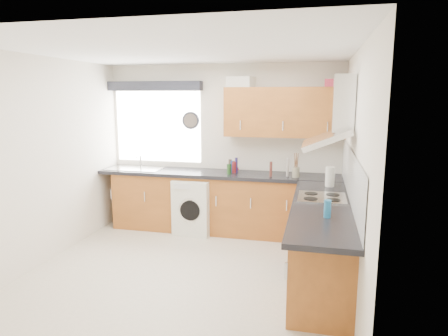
% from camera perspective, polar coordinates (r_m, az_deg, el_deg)
% --- Properties ---
extents(ground_plane, '(3.60, 3.60, 0.00)m').
position_cam_1_polar(ground_plane, '(4.83, -5.40, -14.63)').
color(ground_plane, beige).
extents(ceiling, '(3.60, 3.60, 0.02)m').
position_cam_1_polar(ceiling, '(4.41, -5.96, 16.36)').
color(ceiling, white).
rests_on(ceiling, wall_back).
extents(wall_back, '(3.60, 0.02, 2.50)m').
position_cam_1_polar(wall_back, '(6.16, -0.23, 3.00)').
color(wall_back, silver).
rests_on(wall_back, ground_plane).
extents(wall_front, '(3.60, 0.02, 2.50)m').
position_cam_1_polar(wall_front, '(2.85, -17.53, -6.05)').
color(wall_front, silver).
rests_on(wall_front, ground_plane).
extents(wall_left, '(0.02, 3.60, 2.50)m').
position_cam_1_polar(wall_left, '(5.31, -24.38, 0.91)').
color(wall_left, silver).
rests_on(wall_left, ground_plane).
extents(wall_right, '(0.02, 3.60, 2.50)m').
position_cam_1_polar(wall_right, '(4.23, 18.09, -0.85)').
color(wall_right, silver).
rests_on(wall_right, ground_plane).
extents(window, '(1.40, 0.02, 1.10)m').
position_cam_1_polar(window, '(6.45, -9.41, 5.86)').
color(window, silver).
rests_on(window, wall_back).
extents(window_blind, '(1.50, 0.18, 0.14)m').
position_cam_1_polar(window_blind, '(6.35, -9.90, 11.48)').
color(window_blind, '#22242C').
rests_on(window_blind, wall_back).
extents(splashback, '(0.01, 3.00, 0.54)m').
position_cam_1_polar(splashback, '(4.53, 17.62, -1.00)').
color(splashback, white).
rests_on(splashback, wall_right).
extents(base_cab_back, '(3.00, 0.58, 0.86)m').
position_cam_1_polar(base_cab_back, '(6.07, -1.79, -5.02)').
color(base_cab_back, brown).
rests_on(base_cab_back, ground_plane).
extents(base_cab_corner, '(0.60, 0.60, 0.86)m').
position_cam_1_polar(base_cab_corner, '(5.86, 13.55, -5.86)').
color(base_cab_corner, brown).
rests_on(base_cab_corner, ground_plane).
extents(base_cab_right, '(0.58, 2.10, 0.86)m').
position_cam_1_polar(base_cab_right, '(4.58, 13.68, -10.47)').
color(base_cab_right, brown).
rests_on(base_cab_right, ground_plane).
extents(worktop_back, '(3.60, 0.62, 0.05)m').
position_cam_1_polar(worktop_back, '(5.93, -0.90, -0.86)').
color(worktop_back, black).
rests_on(worktop_back, base_cab_back).
extents(worktop_right, '(0.62, 2.42, 0.05)m').
position_cam_1_polar(worktop_right, '(4.29, 13.81, -5.47)').
color(worktop_right, black).
rests_on(worktop_right, base_cab_right).
extents(sink, '(0.84, 0.46, 0.10)m').
position_cam_1_polar(sink, '(6.37, -12.58, 0.26)').
color(sink, silver).
rests_on(sink, worktop_back).
extents(oven, '(0.56, 0.58, 0.85)m').
position_cam_1_polar(oven, '(4.72, 13.55, -9.89)').
color(oven, black).
rests_on(oven, ground_plane).
extents(hob_plate, '(0.52, 0.52, 0.01)m').
position_cam_1_polar(hob_plate, '(4.58, 13.81, -4.09)').
color(hob_plate, silver).
rests_on(hob_plate, worktop_right).
extents(extractor_hood, '(0.52, 0.78, 0.66)m').
position_cam_1_polar(extractor_hood, '(4.45, 15.57, 6.57)').
color(extractor_hood, silver).
rests_on(extractor_hood, wall_right).
extents(upper_cabinets, '(1.70, 0.35, 0.70)m').
position_cam_1_polar(upper_cabinets, '(5.79, 8.62, 7.89)').
color(upper_cabinets, brown).
rests_on(upper_cabinets, wall_back).
extents(washing_machine, '(0.61, 0.59, 0.82)m').
position_cam_1_polar(washing_machine, '(6.03, -4.03, -5.35)').
color(washing_machine, silver).
rests_on(washing_machine, ground_plane).
extents(wall_clock, '(0.27, 0.04, 0.27)m').
position_cam_1_polar(wall_clock, '(6.22, -4.83, 6.78)').
color(wall_clock, '#22242C').
rests_on(wall_clock, wall_back).
extents(casserole, '(0.42, 0.34, 0.15)m').
position_cam_1_polar(casserole, '(5.97, 2.45, 12.16)').
color(casserole, silver).
rests_on(casserole, upper_cabinets).
extents(storage_box, '(0.23, 0.19, 0.10)m').
position_cam_1_polar(storage_box, '(5.66, 15.34, 11.65)').
color(storage_box, '#AD2A3E').
rests_on(storage_box, upper_cabinets).
extents(utensil_pot, '(0.13, 0.13, 0.14)m').
position_cam_1_polar(utensil_pot, '(5.64, 10.23, -0.62)').
color(utensil_pot, '#7A7359').
rests_on(utensil_pot, worktop_back).
extents(kitchen_roll, '(0.14, 0.14, 0.25)m').
position_cam_1_polar(kitchen_roll, '(5.15, 14.90, -1.21)').
color(kitchen_roll, silver).
rests_on(kitchen_roll, worktop_right).
extents(tomato_cluster, '(0.15, 0.15, 0.07)m').
position_cam_1_polar(tomato_cluster, '(6.02, 1.29, -0.13)').
color(tomato_cluster, red).
rests_on(tomato_cluster, worktop_back).
extents(jar_0, '(0.06, 0.06, 0.17)m').
position_cam_1_polar(jar_0, '(5.86, 1.45, 0.08)').
color(jar_0, maroon).
rests_on(jar_0, worktop_back).
extents(jar_1, '(0.05, 0.05, 0.20)m').
position_cam_1_polar(jar_1, '(5.87, 0.88, 0.27)').
color(jar_1, '#3D2F22').
rests_on(jar_1, worktop_back).
extents(jar_2, '(0.04, 0.04, 0.16)m').
position_cam_1_polar(jar_2, '(5.96, 1.37, 0.23)').
color(jar_2, '#521D1E').
rests_on(jar_2, worktop_back).
extents(jar_3, '(0.04, 0.04, 0.26)m').
position_cam_1_polar(jar_3, '(5.67, 9.08, 0.08)').
color(jar_3, gray).
rests_on(jar_3, worktop_back).
extents(jar_4, '(0.04, 0.04, 0.18)m').
position_cam_1_polar(jar_4, '(5.87, 1.08, 0.18)').
color(jar_4, navy).
rests_on(jar_4, worktop_back).
extents(jar_5, '(0.07, 0.07, 0.15)m').
position_cam_1_polar(jar_5, '(5.77, 0.73, -0.16)').
color(jar_5, '#183512').
rests_on(jar_5, worktop_back).
extents(jar_6, '(0.04, 0.04, 0.21)m').
position_cam_1_polar(jar_6, '(5.63, 6.71, -0.16)').
color(jar_6, '#52251D').
rests_on(jar_6, worktop_back).
extents(jar_7, '(0.06, 0.06, 0.16)m').
position_cam_1_polar(jar_7, '(5.98, 0.91, 0.29)').
color(jar_7, brown).
rests_on(jar_7, worktop_back).
extents(jar_8, '(0.04, 0.04, 0.22)m').
position_cam_1_polar(jar_8, '(5.88, 1.76, 0.40)').
color(jar_8, '#1D1548').
rests_on(jar_8, worktop_back).
extents(bottle_0, '(0.07, 0.07, 0.17)m').
position_cam_1_polar(bottle_0, '(3.85, 14.56, -5.66)').
color(bottle_0, '#1C608A').
rests_on(bottle_0, worktop_right).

